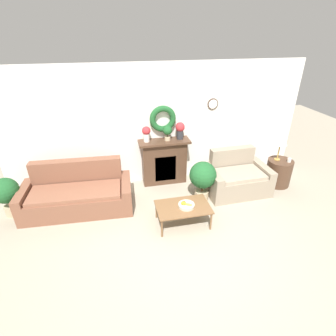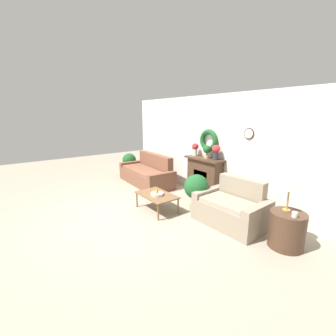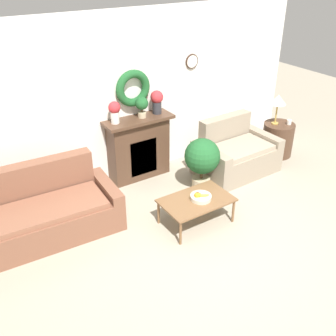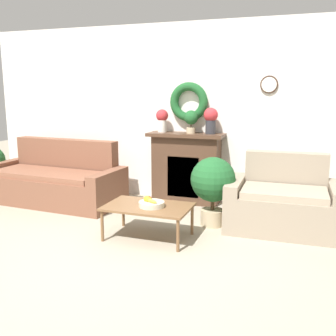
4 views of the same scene
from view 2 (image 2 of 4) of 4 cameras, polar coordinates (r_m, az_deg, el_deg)
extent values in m
plane|color=#9E937F|center=(5.13, -11.21, -12.22)|extent=(16.00, 16.00, 0.00)
cube|color=white|center=(6.25, 10.18, 5.45)|extent=(6.80, 0.06, 2.70)
cylinder|color=#382319|center=(5.40, 19.86, 8.22)|extent=(0.25, 0.02, 0.25)
cylinder|color=white|center=(5.39, 19.79, 8.22)|extent=(0.21, 0.01, 0.21)
torus|color=#1E5628|center=(6.10, 10.23, 6.94)|extent=(0.59, 0.13, 0.59)
cube|color=#4C3323|center=(6.22, 9.20, -2.47)|extent=(1.01, 0.34, 1.02)
cube|color=black|center=(6.13, 8.14, -3.47)|extent=(0.48, 0.02, 0.61)
cube|color=orange|center=(6.15, 8.06, -4.17)|extent=(0.39, 0.01, 0.34)
cube|color=#4C3323|center=(6.07, 9.15, 2.34)|extent=(1.15, 0.41, 0.05)
cube|color=brown|center=(7.28, -6.36, -2.46)|extent=(1.83, 0.81, 0.42)
cube|color=brown|center=(7.43, -3.28, 0.00)|extent=(1.80, 0.30, 0.94)
cube|color=brown|center=(8.16, -8.98, -0.29)|extent=(0.22, 0.93, 0.56)
cube|color=brown|center=(6.49, -1.51, -3.72)|extent=(0.22, 0.93, 0.56)
cube|color=brown|center=(7.22, -6.41, -0.54)|extent=(1.76, 0.75, 0.08)
cube|color=gray|center=(4.77, 14.79, -11.40)|extent=(1.04, 0.72, 0.46)
cube|color=gray|center=(5.03, 18.01, -7.46)|extent=(1.03, 0.22, 0.92)
cube|color=gray|center=(5.16, 10.14, -8.39)|extent=(0.19, 0.89, 0.60)
cube|color=gray|center=(4.54, 21.77, -12.34)|extent=(0.19, 0.89, 0.60)
cube|color=tan|center=(4.67, 14.99, -8.40)|extent=(1.00, 0.66, 0.08)
cube|color=brown|center=(5.25, -2.90, -6.84)|extent=(0.99, 0.63, 0.03)
cylinder|color=brown|center=(5.55, -7.91, -7.97)|extent=(0.04, 0.04, 0.37)
cylinder|color=brown|center=(4.84, -2.50, -11.19)|extent=(0.04, 0.04, 0.37)
cylinder|color=brown|center=(5.82, -3.17, -6.83)|extent=(0.04, 0.04, 0.37)
cylinder|color=brown|center=(5.14, 2.59, -9.65)|extent=(0.04, 0.04, 0.37)
cylinder|color=beige|center=(5.18, -2.78, -6.63)|extent=(0.30, 0.30, 0.06)
sphere|color=#B2231E|center=(5.21, -2.86, -5.92)|extent=(0.07, 0.07, 0.07)
sphere|color=orange|center=(5.22, -3.08, -5.88)|extent=(0.08, 0.08, 0.08)
sphere|color=orange|center=(5.20, -3.02, -5.99)|extent=(0.07, 0.07, 0.07)
ellipsoid|color=yellow|center=(5.13, -3.04, -6.21)|extent=(0.17, 0.12, 0.04)
cylinder|color=#4C3323|center=(4.39, 27.93, -13.71)|extent=(0.57, 0.57, 0.62)
cylinder|color=#B28E42|center=(4.34, 27.88, -9.39)|extent=(0.13, 0.13, 0.02)
cylinder|color=#B28E42|center=(4.27, 28.16, -7.02)|extent=(0.03, 0.03, 0.36)
cone|color=beige|center=(4.19, 28.56, -3.61)|extent=(0.30, 0.30, 0.17)
cylinder|color=silver|center=(4.12, 29.50, -10.28)|extent=(0.08, 0.08, 0.09)
cylinder|color=silver|center=(6.34, 6.87, 3.97)|extent=(0.13, 0.13, 0.18)
sphere|color=#B72D33|center=(6.32, 6.92, 5.41)|extent=(0.19, 0.19, 0.19)
cylinder|color=#2D2D33|center=(5.83, 12.04, 3.01)|extent=(0.15, 0.15, 0.20)
sphere|color=#B72D33|center=(5.80, 12.13, 4.74)|extent=(0.21, 0.21, 0.21)
cylinder|color=tan|center=(6.02, 9.80, 2.89)|extent=(0.13, 0.13, 0.09)
cylinder|color=#4C3823|center=(6.00, 9.83, 3.58)|extent=(0.02, 0.02, 0.06)
sphere|color=#1E5628|center=(5.99, 9.87, 4.69)|extent=(0.21, 0.21, 0.21)
cylinder|color=tan|center=(8.48, -9.68, -1.01)|extent=(0.24, 0.24, 0.21)
cylinder|color=#4C3823|center=(8.44, -9.73, 0.13)|extent=(0.04, 0.04, 0.14)
sphere|color=#1E5628|center=(8.38, -9.80, 2.00)|extent=(0.50, 0.50, 0.50)
cylinder|color=tan|center=(5.32, 7.06, -9.84)|extent=(0.29, 0.29, 0.21)
cylinder|color=#4C3823|center=(5.25, 7.12, -8.03)|extent=(0.05, 0.05, 0.16)
sphere|color=#1E5628|center=(5.15, 7.22, -4.74)|extent=(0.56, 0.56, 0.56)
camera|label=1|loc=(5.40, -50.92, 20.33)|focal=28.00mm
camera|label=3|loc=(7.04, -46.67, 19.62)|focal=42.00mm
camera|label=4|loc=(2.77, -63.57, -4.52)|focal=42.00mm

